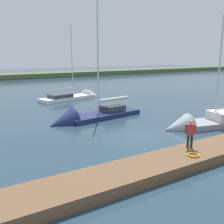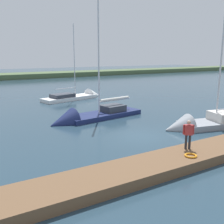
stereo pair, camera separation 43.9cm
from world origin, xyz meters
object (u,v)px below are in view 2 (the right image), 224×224
Objects in this scene: sailboat_behind_pier at (204,125)px; sailboat_inner_slip at (79,98)px; life_ring_buoy at (191,155)px; person_on_dock at (188,133)px; sailboat_outer_mooring at (87,118)px.

sailboat_inner_slip is at bearing -68.48° from sailboat_behind_pier.
sailboat_inner_slip reaches higher than life_ring_buoy.
person_on_dock is at bearing 46.04° from sailboat_behind_pier.
sailboat_outer_mooring reaches higher than sailboat_inner_slip.
sailboat_behind_pier is at bearing 158.28° from person_on_dock.
life_ring_buoy is 1.48m from person_on_dock.
sailboat_outer_mooring is 12.12m from sailboat_inner_slip.
sailboat_outer_mooring is at bearing -124.26° from sailboat_inner_slip.
life_ring_buoy is at bearing -2.62° from person_on_dock.
sailboat_outer_mooring is 1.09× the size of sailboat_inner_slip.
person_on_dock reaches higher than life_ring_buoy.
sailboat_inner_slip reaches higher than person_on_dock.
sailboat_outer_mooring reaches higher than sailboat_behind_pier.
sailboat_behind_pier is at bearing -94.99° from sailboat_inner_slip.
person_on_dock is (5.93, 3.86, 1.28)m from sailboat_behind_pier.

